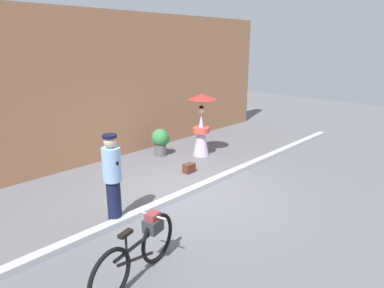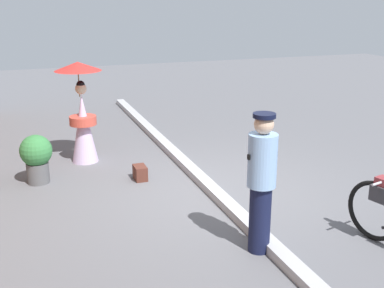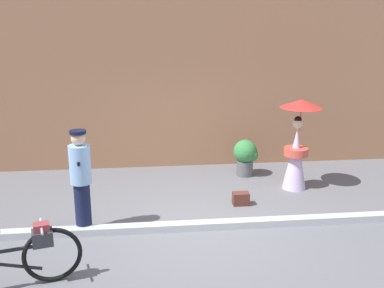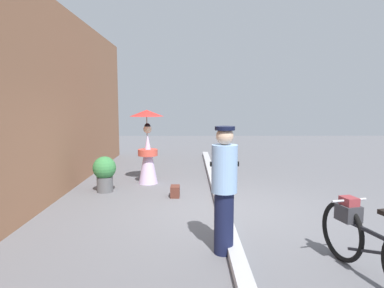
# 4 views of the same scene
# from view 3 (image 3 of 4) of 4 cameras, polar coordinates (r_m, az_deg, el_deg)

# --- Properties ---
(ground_plane) EXTENTS (30.00, 30.00, 0.00)m
(ground_plane) POSITION_cam_3_polar(r_m,az_deg,el_deg) (7.77, 0.87, -10.52)
(ground_plane) COLOR slate
(building_wall) EXTENTS (14.00, 0.40, 4.12)m
(building_wall) POSITION_cam_3_polar(r_m,az_deg,el_deg) (10.60, -1.49, 8.27)
(building_wall) COLOR #9E6B4C
(building_wall) RESTS_ON ground_plane
(sidewalk_curb) EXTENTS (14.00, 0.20, 0.12)m
(sidewalk_curb) POSITION_cam_3_polar(r_m,az_deg,el_deg) (7.74, 0.87, -10.12)
(sidewalk_curb) COLOR #B2B2B7
(sidewalk_curb) RESTS_ON ground_plane
(bicycle_near_officer) EXTENTS (1.78, 0.58, 0.86)m
(bicycle_near_officer) POSITION_cam_3_polar(r_m,az_deg,el_deg) (6.45, -21.14, -12.99)
(bicycle_near_officer) COLOR black
(bicycle_near_officer) RESTS_ON ground_plane
(person_officer) EXTENTS (0.34, 0.38, 1.71)m
(person_officer) POSITION_cam_3_polar(r_m,az_deg,el_deg) (7.56, -13.69, -4.20)
(person_officer) COLOR #141938
(person_officer) RESTS_ON ground_plane
(person_with_parasol) EXTENTS (0.84, 0.84, 1.85)m
(person_with_parasol) POSITION_cam_3_polar(r_m,az_deg,el_deg) (9.44, 12.98, 0.03)
(person_with_parasol) COLOR silver
(person_with_parasol) RESTS_ON ground_plane
(potted_plant_by_door) EXTENTS (0.53, 0.52, 0.82)m
(potted_plant_by_door) POSITION_cam_3_polar(r_m,az_deg,el_deg) (10.14, 6.73, -1.41)
(potted_plant_by_door) COLOR #59595B
(potted_plant_by_door) RESTS_ON ground_plane
(backpack_on_pavement) EXTENTS (0.30, 0.20, 0.24)m
(backpack_on_pavement) POSITION_cam_3_polar(r_m,az_deg,el_deg) (8.68, 6.12, -6.78)
(backpack_on_pavement) COLOR #592D23
(backpack_on_pavement) RESTS_ON ground_plane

